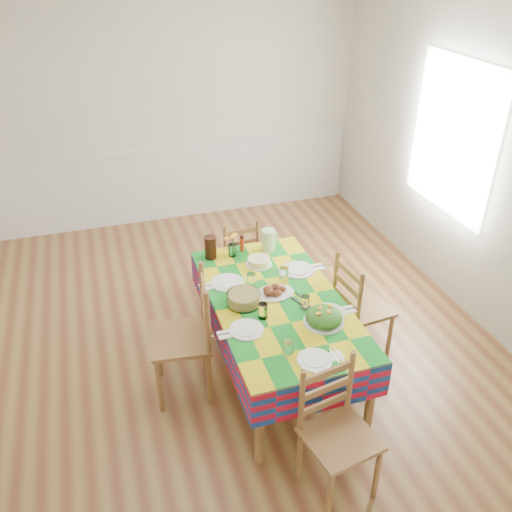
{
  "coord_description": "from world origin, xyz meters",
  "views": [
    {
      "loc": [
        -0.92,
        -3.71,
        3.1
      ],
      "look_at": [
        0.16,
        -0.33,
        0.98
      ],
      "focal_mm": 38.0,
      "sensor_mm": 36.0,
      "label": 1
    }
  ],
  "objects_px": {
    "dining_table": "(277,308)",
    "meat_platter": "(274,292)",
    "chair_near": "(336,433)",
    "chair_far": "(237,258)",
    "green_pitcher": "(268,240)",
    "tea_pitcher": "(210,247)",
    "chair_left": "(187,338)",
    "chair_right": "(359,308)"
  },
  "relations": [
    {
      "from": "chair_near",
      "to": "chair_right",
      "type": "relative_size",
      "value": 1.0
    },
    {
      "from": "chair_near",
      "to": "chair_left",
      "type": "height_order",
      "value": "chair_left"
    },
    {
      "from": "tea_pitcher",
      "to": "dining_table",
      "type": "bearing_deg",
      "value": -66.13
    },
    {
      "from": "dining_table",
      "to": "meat_platter",
      "type": "bearing_deg",
      "value": 87.74
    },
    {
      "from": "green_pitcher",
      "to": "chair_near",
      "type": "relative_size",
      "value": 0.21
    },
    {
      "from": "tea_pitcher",
      "to": "meat_platter",
      "type": "bearing_deg",
      "value": -63.68
    },
    {
      "from": "meat_platter",
      "to": "chair_near",
      "type": "bearing_deg",
      "value": -90.51
    },
    {
      "from": "green_pitcher",
      "to": "chair_right",
      "type": "xyz_separation_m",
      "value": [
        0.54,
        -0.73,
        -0.34
      ]
    },
    {
      "from": "meat_platter",
      "to": "chair_far",
      "type": "height_order",
      "value": "chair_far"
    },
    {
      "from": "tea_pitcher",
      "to": "chair_near",
      "type": "relative_size",
      "value": 0.22
    },
    {
      "from": "chair_near",
      "to": "meat_platter",
      "type": "bearing_deg",
      "value": 78.98
    },
    {
      "from": "dining_table",
      "to": "tea_pitcher",
      "type": "distance_m",
      "value": 0.85
    },
    {
      "from": "chair_left",
      "to": "chair_right",
      "type": "relative_size",
      "value": 1.1
    },
    {
      "from": "chair_far",
      "to": "meat_platter",
      "type": "bearing_deg",
      "value": 84.83
    },
    {
      "from": "dining_table",
      "to": "tea_pitcher",
      "type": "xyz_separation_m",
      "value": [
        -0.34,
        0.76,
        0.18
      ]
    },
    {
      "from": "green_pitcher",
      "to": "chair_left",
      "type": "bearing_deg",
      "value": -140.39
    },
    {
      "from": "meat_platter",
      "to": "green_pitcher",
      "type": "xyz_separation_m",
      "value": [
        0.17,
        0.65,
        0.08
      ]
    },
    {
      "from": "dining_table",
      "to": "tea_pitcher",
      "type": "bearing_deg",
      "value": 113.87
    },
    {
      "from": "chair_left",
      "to": "chair_right",
      "type": "xyz_separation_m",
      "value": [
        1.42,
        0.0,
        -0.05
      ]
    },
    {
      "from": "dining_table",
      "to": "chair_near",
      "type": "relative_size",
      "value": 1.92
    },
    {
      "from": "meat_platter",
      "to": "chair_right",
      "type": "distance_m",
      "value": 0.76
    },
    {
      "from": "tea_pitcher",
      "to": "chair_left",
      "type": "bearing_deg",
      "value": -116.14
    },
    {
      "from": "chair_near",
      "to": "chair_far",
      "type": "distance_m",
      "value": 2.26
    },
    {
      "from": "chair_right",
      "to": "chair_near",
      "type": "bearing_deg",
      "value": 141.15
    },
    {
      "from": "green_pitcher",
      "to": "dining_table",
      "type": "bearing_deg",
      "value": -103.58
    },
    {
      "from": "green_pitcher",
      "to": "tea_pitcher",
      "type": "distance_m",
      "value": 0.51
    },
    {
      "from": "green_pitcher",
      "to": "chair_left",
      "type": "height_order",
      "value": "chair_left"
    },
    {
      "from": "green_pitcher",
      "to": "chair_far",
      "type": "relative_size",
      "value": 0.24
    },
    {
      "from": "tea_pitcher",
      "to": "chair_far",
      "type": "distance_m",
      "value": 0.64
    },
    {
      "from": "dining_table",
      "to": "chair_right",
      "type": "relative_size",
      "value": 1.92
    },
    {
      "from": "dining_table",
      "to": "chair_near",
      "type": "height_order",
      "value": "chair_near"
    },
    {
      "from": "meat_platter",
      "to": "green_pitcher",
      "type": "distance_m",
      "value": 0.68
    },
    {
      "from": "meat_platter",
      "to": "tea_pitcher",
      "type": "height_order",
      "value": "tea_pitcher"
    },
    {
      "from": "dining_table",
      "to": "green_pitcher",
      "type": "height_order",
      "value": "green_pitcher"
    },
    {
      "from": "chair_near",
      "to": "chair_right",
      "type": "bearing_deg",
      "value": 46.81
    },
    {
      "from": "dining_table",
      "to": "chair_right",
      "type": "height_order",
      "value": "chair_right"
    },
    {
      "from": "chair_left",
      "to": "tea_pitcher",
      "type": "bearing_deg",
      "value": 161.34
    },
    {
      "from": "meat_platter",
      "to": "chair_near",
      "type": "distance_m",
      "value": 1.23
    },
    {
      "from": "dining_table",
      "to": "chair_near",
      "type": "distance_m",
      "value": 1.14
    },
    {
      "from": "dining_table",
      "to": "chair_far",
      "type": "bearing_deg",
      "value": 89.82
    },
    {
      "from": "meat_platter",
      "to": "chair_near",
      "type": "xyz_separation_m",
      "value": [
        -0.01,
        -1.2,
        -0.26
      ]
    },
    {
      "from": "tea_pitcher",
      "to": "chair_left",
      "type": "distance_m",
      "value": 0.9
    }
  ]
}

